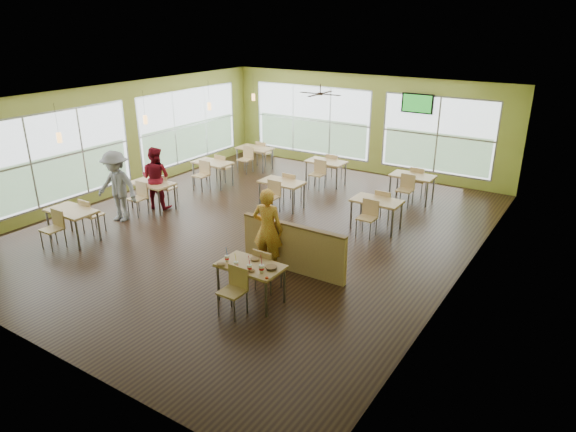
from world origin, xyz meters
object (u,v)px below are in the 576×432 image
object	(u,v)px
main_table	(251,271)
food_basket	(271,268)
half_wall_divider	(293,248)
man_plaid	(268,229)

from	to	relation	value
main_table	food_basket	size ratio (longest dim) A/B	6.89
half_wall_divider	man_plaid	xyz separation A→B (m)	(-0.50, -0.19, 0.36)
main_table	food_basket	distance (m)	0.44
half_wall_divider	man_plaid	world-z (taller)	man_plaid
half_wall_divider	man_plaid	size ratio (longest dim) A/B	1.36
man_plaid	food_basket	xyz separation A→B (m)	(0.91, -1.20, -0.10)
half_wall_divider	main_table	bearing A→B (deg)	-90.00
man_plaid	food_basket	size ratio (longest dim) A/B	7.99
man_plaid	food_basket	distance (m)	1.51
main_table	man_plaid	world-z (taller)	man_plaid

